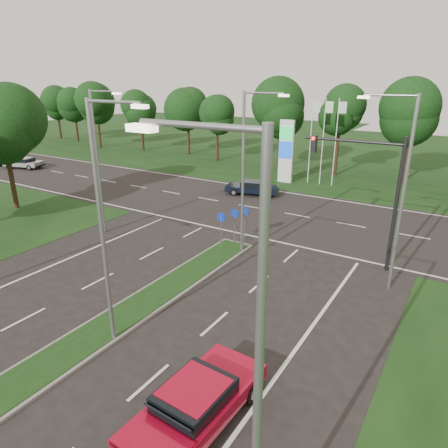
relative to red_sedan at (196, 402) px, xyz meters
The scene contains 17 objects.
verge_far 50.80m from the red_sedan, 96.56° to the left, with size 160.00×50.00×0.02m, color black.
cross_road 20.33m from the red_sedan, 106.60° to the left, with size 160.00×12.00×0.02m, color black.
median_kerb 5.86m from the red_sedan, behind, with size 2.00×26.00×0.12m, color slate.
streetlight_median_near 6.65m from the red_sedan, 163.03° to the left, with size 2.53×0.22×9.00m.
streetlight_median_far 13.18m from the red_sedan, 112.73° to the left, with size 2.53×0.22×9.00m.
streetlight_left_far 17.54m from the red_sedan, 146.13° to the left, with size 2.53×0.22×9.00m.
streetlight_right_far 12.63m from the red_sedan, 75.36° to the left, with size 2.53×0.22×9.00m.
streetlight_right_near 5.87m from the red_sedan, 40.22° to the right, with size 2.53×0.22×9.00m.
traffic_signal 14.10m from the red_sedan, 84.12° to the left, with size 5.10×0.42×7.00m.
median_signs 13.25m from the red_sedan, 116.06° to the left, with size 1.16×1.76×2.38m.
gas_pylon 30.19m from the red_sedan, 108.59° to the left, with size 5.80×1.26×8.00m.
tree_left_far 26.06m from the red_sedan, 158.37° to the left, with size 5.20×5.20×8.86m.
treeline_far 36.37m from the red_sedan, 99.15° to the left, with size 6.00×6.00×9.90m.
red_sedan is the anchor object (origin of this frame).
navy_sedan 24.98m from the red_sedan, 114.49° to the left, with size 4.76×2.93×1.22m.
far_car_a 42.06m from the red_sedan, 153.51° to the left, with size 4.55×3.00×1.21m.
far_car_c 56.21m from the red_sedan, 154.20° to the left, with size 4.87×2.21×1.39m.
Camera 1 is at (11.31, -2.76, 9.52)m, focal length 32.00 mm.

